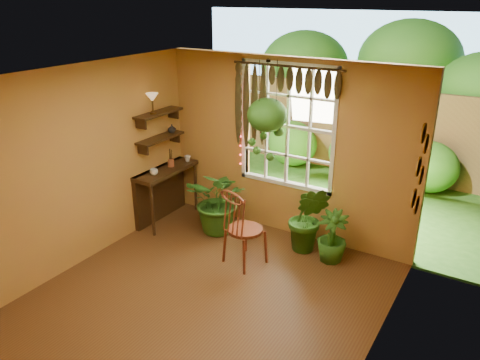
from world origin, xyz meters
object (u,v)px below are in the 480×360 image
at_px(counter_ledge, 162,187).
at_px(potted_plant_mid, 308,218).
at_px(windsor_chair, 243,239).
at_px(hanging_basket, 267,119).
at_px(potted_plant_left, 220,201).

height_order(counter_ledge, potted_plant_mid, potted_plant_mid).
height_order(counter_ledge, windsor_chair, windsor_chair).
bearing_deg(windsor_chair, hanging_basket, 112.90).
relative_size(potted_plant_mid, hanging_basket, 0.76).
bearing_deg(windsor_chair, counter_ledge, -178.52).
xyz_separation_m(windsor_chair, potted_plant_mid, (0.62, 0.78, 0.15)).
xyz_separation_m(potted_plant_mid, hanging_basket, (-0.70, -0.01, 1.36)).
bearing_deg(counter_ledge, hanging_basket, 8.11).
distance_m(counter_ledge, windsor_chair, 1.95).
relative_size(potted_plant_left, potted_plant_mid, 1.02).
distance_m(potted_plant_mid, hanging_basket, 1.53).
xyz_separation_m(counter_ledge, potted_plant_mid, (2.49, 0.26, -0.03)).
relative_size(counter_ledge, hanging_basket, 0.87).
height_order(counter_ledge, hanging_basket, hanging_basket).
bearing_deg(potted_plant_mid, counter_ledge, -174.00).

